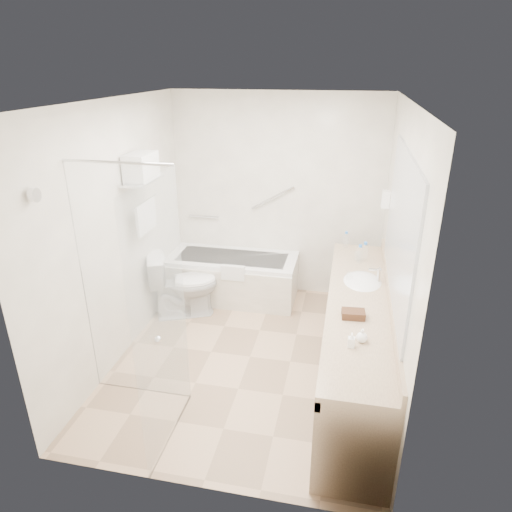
% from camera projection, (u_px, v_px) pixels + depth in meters
% --- Properties ---
extents(floor, '(3.20, 3.20, 0.00)m').
position_uv_depth(floor, '(250.00, 357.00, 4.68)').
color(floor, tan).
rests_on(floor, ground).
extents(ceiling, '(2.60, 3.20, 0.10)m').
position_uv_depth(ceiling, '(249.00, 101.00, 3.70)').
color(ceiling, white).
rests_on(ceiling, wall_back).
extents(wall_back, '(2.60, 0.10, 2.50)m').
position_uv_depth(wall_back, '(277.00, 197.00, 5.63)').
color(wall_back, white).
rests_on(wall_back, ground).
extents(wall_front, '(2.60, 0.10, 2.50)m').
position_uv_depth(wall_front, '(192.00, 338.00, 2.75)').
color(wall_front, white).
rests_on(wall_front, ground).
extents(wall_left, '(0.10, 3.20, 2.50)m').
position_uv_depth(wall_left, '(119.00, 234.00, 4.44)').
color(wall_left, white).
rests_on(wall_left, ground).
extents(wall_right, '(0.10, 3.20, 2.50)m').
position_uv_depth(wall_right, '(396.00, 255.00, 3.95)').
color(wall_right, white).
rests_on(wall_right, ground).
extents(bathtub, '(1.60, 0.73, 0.59)m').
position_uv_depth(bathtub, '(232.00, 277.00, 5.78)').
color(bathtub, white).
rests_on(bathtub, floor).
extents(grab_bar_short, '(0.40, 0.03, 0.03)m').
position_uv_depth(grab_bar_short, '(204.00, 216.00, 5.89)').
color(grab_bar_short, silver).
rests_on(grab_bar_short, wall_back).
extents(grab_bar_long, '(0.53, 0.03, 0.33)m').
position_uv_depth(grab_bar_long, '(273.00, 198.00, 5.61)').
color(grab_bar_long, silver).
rests_on(grab_bar_long, wall_back).
extents(shower_enclosure, '(0.96, 0.91, 2.11)m').
position_uv_depth(shower_enclosure, '(145.00, 302.00, 3.55)').
color(shower_enclosure, silver).
rests_on(shower_enclosure, floor).
extents(towel_shelf, '(0.24, 0.55, 0.81)m').
position_uv_depth(towel_shelf, '(142.00, 175.00, 4.53)').
color(towel_shelf, silver).
rests_on(towel_shelf, wall_left).
extents(vanity_counter, '(0.55, 2.70, 0.95)m').
position_uv_depth(vanity_counter, '(357.00, 321.00, 4.11)').
color(vanity_counter, tan).
rests_on(vanity_counter, floor).
extents(sink, '(0.40, 0.52, 0.14)m').
position_uv_depth(sink, '(362.00, 284.00, 4.39)').
color(sink, white).
rests_on(sink, vanity_counter).
extents(faucet, '(0.03, 0.03, 0.14)m').
position_uv_depth(faucet, '(379.00, 275.00, 4.32)').
color(faucet, silver).
rests_on(faucet, vanity_counter).
extents(mirror, '(0.02, 2.00, 1.20)m').
position_uv_depth(mirror, '(400.00, 228.00, 3.70)').
color(mirror, '#AEB4BA').
rests_on(mirror, wall_right).
extents(hairdryer_unit, '(0.08, 0.10, 0.18)m').
position_uv_depth(hairdryer_unit, '(386.00, 199.00, 4.83)').
color(hairdryer_unit, white).
rests_on(hairdryer_unit, wall_right).
extents(toilet, '(0.91, 0.73, 0.78)m').
position_uv_depth(toilet, '(184.00, 284.00, 5.34)').
color(toilet, white).
rests_on(toilet, floor).
extents(amenity_basket, '(0.20, 0.14, 0.06)m').
position_uv_depth(amenity_basket, '(353.00, 314.00, 3.74)').
color(amenity_basket, '#4F2F1C').
rests_on(amenity_basket, vanity_counter).
extents(soap_bottle_a, '(0.05, 0.12, 0.05)m').
position_uv_depth(soap_bottle_a, '(351.00, 344.00, 3.36)').
color(soap_bottle_a, white).
rests_on(soap_bottle_a, vanity_counter).
extents(soap_bottle_b, '(0.12, 0.13, 0.09)m').
position_uv_depth(soap_bottle_b, '(362.00, 337.00, 3.41)').
color(soap_bottle_b, white).
rests_on(soap_bottle_b, vanity_counter).
extents(water_bottle_left, '(0.06, 0.06, 0.20)m').
position_uv_depth(water_bottle_left, '(360.00, 255.00, 4.75)').
color(water_bottle_left, silver).
rests_on(water_bottle_left, vanity_counter).
extents(water_bottle_mid, '(0.06, 0.06, 0.19)m').
position_uv_depth(water_bottle_mid, '(346.00, 240.00, 5.14)').
color(water_bottle_mid, silver).
rests_on(water_bottle_mid, vanity_counter).
extents(water_bottle_right, '(0.06, 0.06, 0.21)m').
position_uv_depth(water_bottle_right, '(365.00, 252.00, 4.80)').
color(water_bottle_right, silver).
rests_on(water_bottle_right, vanity_counter).
extents(drinking_glass_near, '(0.09, 0.09, 0.09)m').
position_uv_depth(drinking_glass_near, '(358.00, 256.00, 4.82)').
color(drinking_glass_near, silver).
rests_on(drinking_glass_near, vanity_counter).
extents(drinking_glass_far, '(0.09, 0.09, 0.09)m').
position_uv_depth(drinking_glass_far, '(349.00, 277.00, 4.36)').
color(drinking_glass_far, silver).
rests_on(drinking_glass_far, vanity_counter).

